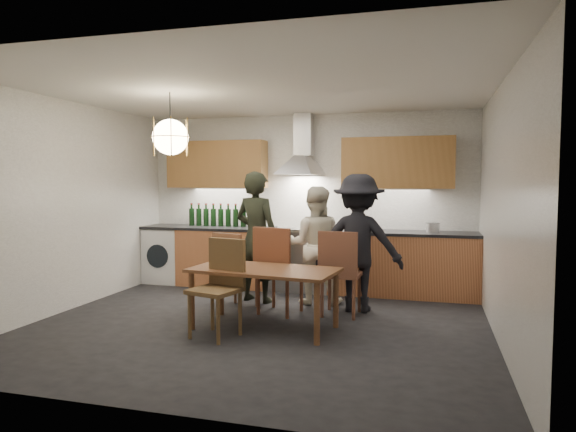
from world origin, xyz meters
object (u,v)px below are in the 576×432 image
(stock_pot, at_px, (433,228))
(person_right, at_px, (358,243))
(person_mid, at_px, (315,245))
(chair_front, at_px, (220,280))
(wine_bottles, at_px, (221,215))
(person_left, at_px, (257,237))
(mixing_bowl, at_px, (367,229))
(dining_table, at_px, (264,275))
(chair_back_left, at_px, (232,266))

(stock_pot, bearing_deg, person_right, -131.36)
(person_mid, height_order, person_right, person_right)
(stock_pot, bearing_deg, chair_front, -131.68)
(person_mid, relative_size, wine_bottles, 1.43)
(person_left, relative_size, mixing_bowl, 5.69)
(person_left, bearing_deg, mixing_bowl, -134.83)
(person_right, relative_size, wine_bottles, 1.57)
(dining_table, height_order, person_mid, person_mid)
(person_left, bearing_deg, chair_front, 109.63)
(chair_back_left, xyz_separation_m, person_right, (1.52, 0.36, 0.29))
(dining_table, distance_m, chair_front, 0.50)
(chair_front, distance_m, person_left, 1.55)
(person_left, bearing_deg, stock_pot, -143.69)
(mixing_bowl, xyz_separation_m, stock_pot, (0.88, 0.08, 0.03))
(chair_front, height_order, person_mid, person_mid)
(person_right, relative_size, mixing_bowl, 5.56)
(chair_front, bearing_deg, dining_table, 57.37)
(person_left, relative_size, wine_bottles, 1.61)
(person_left, height_order, mixing_bowl, person_left)
(person_mid, relative_size, mixing_bowl, 5.05)
(person_mid, distance_m, stock_pot, 1.69)
(person_mid, height_order, mixing_bowl, person_mid)
(chair_back_left, bearing_deg, mixing_bowl, -121.92)
(dining_table, xyz_separation_m, person_right, (0.88, 1.05, 0.26))
(person_left, relative_size, stock_pot, 9.66)
(chair_back_left, xyz_separation_m, mixing_bowl, (1.52, 1.29, 0.38))
(chair_front, distance_m, person_right, 1.89)
(person_mid, relative_size, person_right, 0.91)
(stock_pot, bearing_deg, person_left, -158.70)
(wine_bottles, bearing_deg, person_right, -25.83)
(chair_back_left, xyz_separation_m, person_left, (0.15, 0.49, 0.31))
(person_mid, distance_m, mixing_bowl, 0.93)
(chair_back_left, relative_size, chair_front, 0.96)
(person_right, xyz_separation_m, mixing_bowl, (0.00, 0.93, 0.09))
(dining_table, height_order, wine_bottles, wine_bottles)
(person_left, bearing_deg, chair_back_left, 87.82)
(person_right, bearing_deg, person_left, -4.70)
(dining_table, distance_m, person_mid, 1.33)
(chair_back_left, height_order, person_right, person_right)
(person_right, distance_m, stock_pot, 1.35)
(stock_pot, bearing_deg, mixing_bowl, -174.68)
(dining_table, bearing_deg, stock_pot, 55.90)
(dining_table, relative_size, stock_pot, 9.19)
(chair_front, relative_size, mixing_bowl, 3.29)
(chair_front, bearing_deg, wine_bottles, 127.65)
(chair_back_left, height_order, chair_front, chair_front)
(dining_table, xyz_separation_m, chair_back_left, (-0.64, 0.69, -0.03))
(dining_table, bearing_deg, chair_front, -131.00)
(person_left, relative_size, person_right, 1.02)
(person_left, relative_size, person_mid, 1.13)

